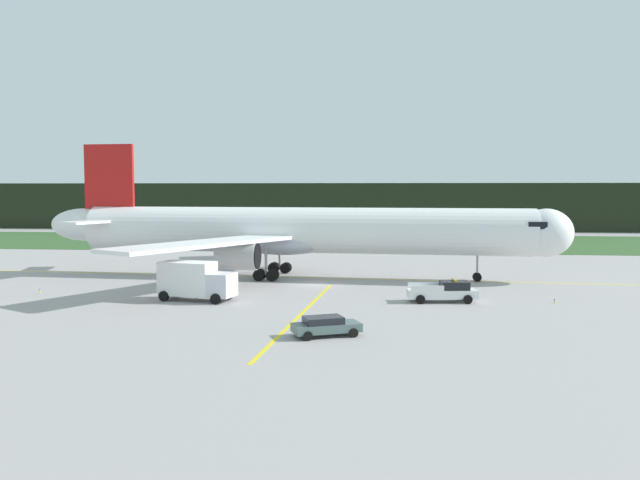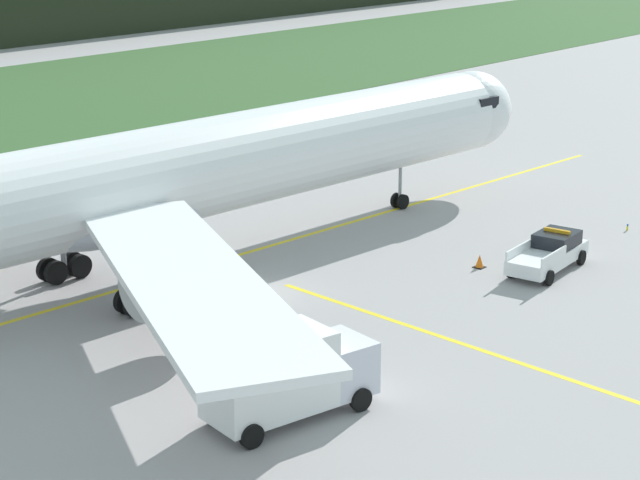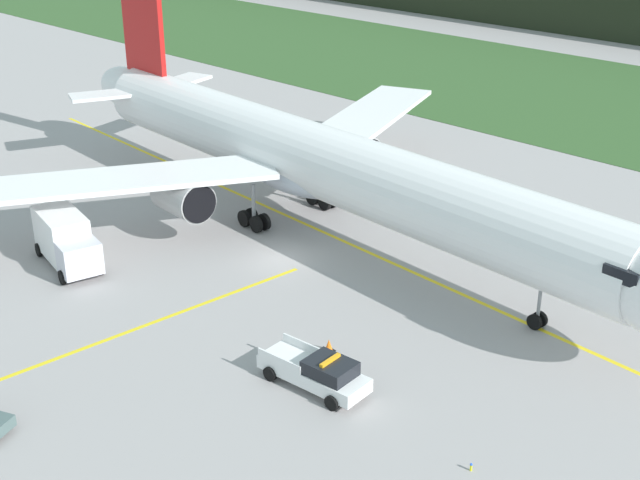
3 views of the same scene
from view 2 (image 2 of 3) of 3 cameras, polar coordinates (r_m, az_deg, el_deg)
name	(u,v)px [view 2 (image 2 of 3)]	position (r m, az deg, el deg)	size (l,w,h in m)	color
ground	(256,293)	(54.72, -3.19, -2.65)	(320.00, 320.00, 0.00)	#9A9595
taxiway_centerline_main	(160,278)	(57.25, -7.99, -1.89)	(76.69, 0.30, 0.01)	yellow
taxiway_centerline_spur	(543,371)	(46.91, 11.04, -6.41)	(29.66, 0.30, 0.01)	yellow
airliner	(144,183)	(55.44, -8.77, 2.82)	(57.13, 43.56, 14.51)	white
ops_pickup_truck	(549,253)	(58.81, 11.36, -0.62)	(5.96, 2.73, 1.94)	white
catering_truck	(286,373)	(41.49, -1.71, -6.64)	(6.84, 3.73, 3.48)	silver
apron_cone	(480,261)	(58.73, 7.95, -1.05)	(0.55, 0.55, 0.69)	black
taxiway_edge_light_east	(627,227)	(66.84, 15.06, 0.64)	(0.12, 0.12, 0.38)	yellow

